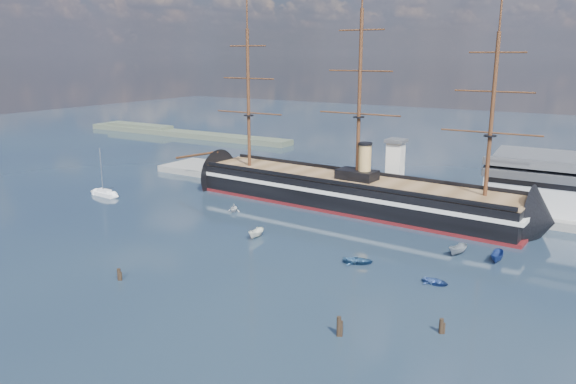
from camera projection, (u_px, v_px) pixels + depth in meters
The scene contains 15 objects.
ground at pixel (327, 230), 128.42m from camera, with size 600.00×600.00×0.00m, color #172437.
quay at pixel (422, 201), 152.92m from camera, with size 180.00×18.00×2.00m, color slate.
quay_tower at pixel (395, 166), 151.70m from camera, with size 5.00×5.00×15.00m.
shoreline at pixel (169, 132), 277.83m from camera, with size 120.00×10.00×4.00m.
warship at pixel (344, 192), 146.94m from camera, with size 113.33×21.43×53.94m.
sailboat at pixel (104, 193), 158.67m from camera, with size 8.70×3.18×13.64m.
motorboat_a at pixel (256, 238), 122.91m from camera, with size 6.04×2.22×2.42m, color white.
motorboat_b at pixel (358, 263), 107.86m from camera, with size 3.61×1.44×1.68m, color #294F77.
motorboat_c at pixel (458, 255), 112.48m from camera, with size 6.29×2.31×2.51m, color slate.
motorboat_d at pixel (234, 212), 143.13m from camera, with size 5.78×2.51×2.12m, color silver.
motorboat_e at pixel (435, 284), 98.22m from camera, with size 2.93×1.17×1.37m, color #2D4988.
motorboat_f at pixel (497, 262), 108.71m from camera, with size 6.46×2.37×2.58m, color navy.
piling_near_left at pixel (119, 280), 100.00m from camera, with size 0.64×0.64×2.88m, color black.
piling_near_right at pixel (339, 336), 80.25m from camera, with size 0.64×0.64×3.70m, color black.
piling_far_right at pixel (441, 333), 81.02m from camera, with size 0.64×0.64×2.98m, color black.
Camera 1 is at (57.26, -68.72, 39.35)m, focal length 35.00 mm.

